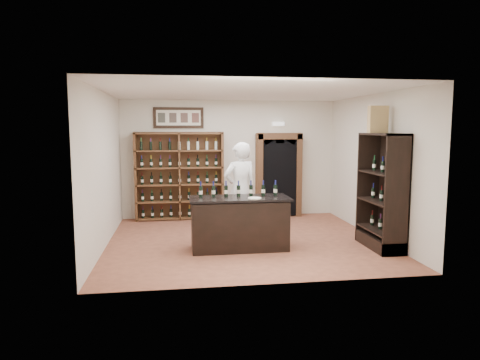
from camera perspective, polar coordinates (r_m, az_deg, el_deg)
name	(u,v)px	position (r m, az deg, el deg)	size (l,w,h in m)	color
floor	(245,240)	(8.86, 0.66, -8.06)	(5.50, 5.50, 0.00)	#9A563D
ceiling	(245,92)	(8.59, 0.69, 11.66)	(5.50, 5.50, 0.00)	white
wall_back	(230,159)	(11.07, -1.35, 2.82)	(5.50, 0.04, 3.00)	beige
wall_left	(104,170)	(8.61, -17.72, 1.32)	(0.04, 5.00, 3.00)	beige
wall_right	(374,166)	(9.43, 17.43, 1.79)	(0.04, 5.00, 3.00)	beige
wine_shelf	(180,176)	(10.86, -8.06, 0.56)	(2.20, 0.38, 2.20)	brown
framed_picture	(179,118)	(10.93, -8.20, 8.21)	(1.25, 0.04, 0.52)	black
arched_doorway	(278,173)	(11.15, 5.15, 0.96)	(1.17, 0.35, 2.17)	black
emergency_light	(278,124)	(11.18, 5.11, 7.45)	(0.30, 0.10, 0.10)	white
tasting_counter	(239,224)	(8.14, -0.07, -5.83)	(1.88, 0.78, 1.00)	black
counter_bottle_0	(201,191)	(8.08, -5.26, -1.53)	(0.07, 0.07, 0.30)	black
counter_bottle_1	(213,191)	(8.10, -3.56, -1.50)	(0.07, 0.07, 0.30)	black
counter_bottle_2	(226,191)	(8.12, -1.87, -1.46)	(0.07, 0.07, 0.30)	black
counter_bottle_3	(239,191)	(8.15, -0.20, -1.43)	(0.07, 0.07, 0.30)	black
counter_bottle_4	(251,190)	(8.19, 1.47, -1.39)	(0.07, 0.07, 0.30)	black
counter_bottle_5	(263,190)	(8.23, 3.11, -1.35)	(0.07, 0.07, 0.30)	black
counter_bottle_6	(275,190)	(8.28, 4.74, -1.32)	(0.07, 0.07, 0.30)	black
side_cabinet	(383,209)	(8.63, 18.49, -3.70)	(0.48, 1.20, 2.20)	black
shopkeeper	(240,190)	(9.04, 0.01, -1.29)	(0.73, 0.48, 2.00)	white
plate	(255,198)	(7.88, 1.96, -2.44)	(0.25, 0.25, 0.02)	silver
wine_crate	(378,119)	(8.64, 17.91, 7.69)	(0.36, 0.15, 0.51)	tan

